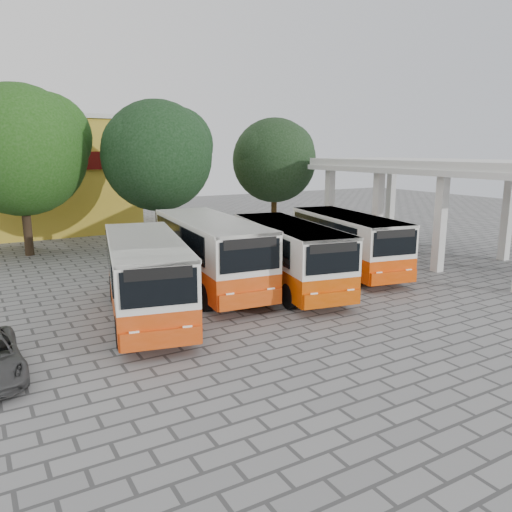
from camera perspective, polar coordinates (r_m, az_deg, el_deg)
ground at (r=19.80m, az=9.14°, el=-5.56°), size 90.00×90.00×0.00m
terminal_shelter at (r=29.21m, az=20.76°, el=9.29°), size 6.80×15.80×5.40m
bus_far_left at (r=18.14m, az=-12.47°, el=-1.85°), size 4.07×8.41×2.89m
bus_centre_left at (r=21.40m, az=-5.24°, el=0.79°), size 3.40×8.73×3.07m
bus_centre_right at (r=21.43m, az=3.78°, el=0.49°), size 3.78×8.25×2.85m
bus_far_right at (r=24.83m, az=10.40°, el=1.89°), size 3.74×8.18×2.83m
tree_left at (r=30.89m, az=-25.25°, el=11.31°), size 7.56×7.20×9.49m
tree_middle at (r=29.89m, az=-11.11°, el=11.56°), size 6.66×6.35×8.75m
tree_right at (r=35.30m, az=2.19°, el=11.17°), size 6.09×5.80×8.09m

